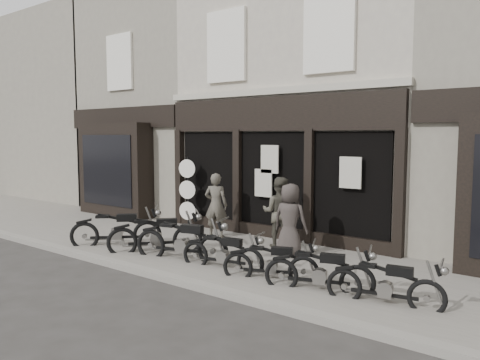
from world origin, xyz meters
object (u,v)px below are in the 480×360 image
Objects in this scene: motorcycle_5 at (320,275)px; motorcycle_0 at (117,233)px; man_left at (216,205)px; man_right at (290,220)px; motorcycle_4 at (271,266)px; motorcycle_6 at (386,289)px; motorcycle_2 at (182,245)px; man_centre at (279,212)px; advert_sign_post at (188,196)px; motorcycle_1 at (156,238)px; motorcycle_3 at (223,256)px.

motorcycle_0 is at bearing 161.04° from motorcycle_5.
man_right is at bearing 147.47° from man_left.
motorcycle_4 is 0.92× the size of motorcycle_5.
motorcycle_4 is 2.24m from motorcycle_6.
motorcycle_2 is 1.28× the size of man_centre.
motorcycle_4 is at bearing -16.25° from motorcycle_2.
motorcycle_2 is 1.34× the size of man_right.
man_right reaches higher than motorcycle_5.
motorcycle_0 is 2.25m from motorcycle_2.
motorcycle_4 is 1.06m from motorcycle_5.
advert_sign_post is (-4.77, 2.68, 0.73)m from motorcycle_4.
man_left reaches higher than man_centre.
motorcycle_1 is 2.96m from advert_sign_post.
man_right reaches higher than motorcycle_6.
motorcycle_5 is (1.06, -0.02, 0.02)m from motorcycle_4.
motorcycle_4 is 1.90m from man_right.
motorcycle_6 is 1.10× the size of man_centre.
motorcycle_5 reaches higher than motorcycle_4.
man_left is at bearing 38.85° from motorcycle_1.
man_right is at bearing -20.35° from motorcycle_0.
motorcycle_2 is at bearing 160.55° from motorcycle_5.
motorcycle_0 is at bearing 170.24° from motorcycle_3.
motorcycle_6 is at bearing -17.41° from motorcycle_5.
motorcycle_1 is at bearing 166.08° from motorcycle_3.
motorcycle_2 is at bearing 38.63° from man_right.
motorcycle_0 is 1.04× the size of motorcycle_4.
motorcycle_3 is (1.18, 0.01, -0.07)m from motorcycle_2.
motorcycle_1 is 2.15m from man_left.
man_right is (1.78, 1.69, 0.52)m from motorcycle_2.
motorcycle_0 is 3.43m from motorcycle_3.
motorcycle_5 is at bearing 171.13° from motorcycle_6.
motorcycle_2 reaches higher than motorcycle_4.
man_left is at bearing 133.69° from motorcycle_5.
advert_sign_post is (-4.16, 0.99, 0.14)m from man_right.
motorcycle_1 is 0.82× the size of advert_sign_post.
motorcycle_0 is at bearing 169.85° from motorcycle_6.
advert_sign_post is at bearing 115.41° from motorcycle_2.
motorcycle_2 reaches higher than motorcycle_6.
motorcycle_2 is 2.51m from man_right.
motorcycle_0 reaches higher than motorcycle_5.
motorcycle_0 is 5.71m from motorcycle_5.
motorcycle_1 is 0.82× the size of motorcycle_2.
motorcycle_4 is (4.65, 0.03, -0.08)m from motorcycle_0.
motorcycle_6 is (5.64, -0.14, -0.06)m from motorcycle_1.
motorcycle_6 is at bearing -49.42° from motorcycle_1.
man_left is (-4.34, 2.24, 0.61)m from motorcycle_5.
man_left is at bearing -16.02° from man_right.
motorcycle_4 is at bearing -44.38° from advert_sign_post.
man_left is at bearing 95.61° from motorcycle_2.
man_right is (-1.68, 1.72, 0.58)m from motorcycle_5.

